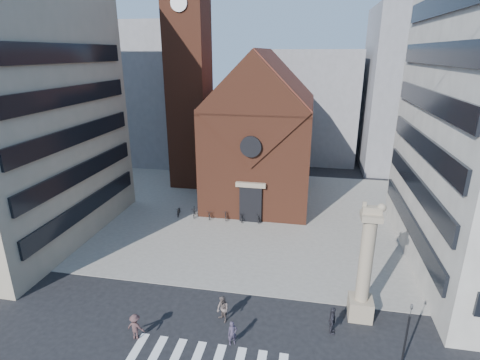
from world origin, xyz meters
The scene contains 19 objects.
ground centered at (0.00, 0.00, 0.00)m, with size 120.00×120.00×0.00m, color black.
piazza centered at (0.00, 19.00, 0.03)m, with size 46.00×30.00×0.05m, color gray.
church centered at (0.00, 25.04, 7.98)m, with size 12.00×16.65×18.00m.
campanile centered at (-10.00, 28.00, 15.74)m, with size 5.50×5.50×31.20m.
bg_block_left centered at (-20.00, 40.00, 11.00)m, with size 16.00×14.00×22.00m, color gray.
bg_block_mid centered at (6.00, 45.00, 9.00)m, with size 14.00×12.00×18.00m, color gray.
bg_block_right centered at (22.00, 42.00, 12.00)m, with size 16.00×14.00×24.00m, color gray.
lion_column centered at (10.01, 3.00, 3.46)m, with size 1.63×1.60×8.68m.
traffic_light centered at (12.00, -1.00, 2.29)m, with size 0.13×0.16×4.30m.
pedestrian_0 centered at (1.80, -1.20, 0.82)m, with size 0.60×0.39×1.65m, color #372F41.
pedestrian_1 centered at (0.71, 0.75, 0.97)m, with size 0.94×0.73×1.93m, color #60514C.
pedestrian_2 centered at (8.01, 0.98, 0.98)m, with size 1.15×0.48×1.96m, color #24232A.
pedestrian_3 centered at (-4.42, -1.88, 0.90)m, with size 1.16×0.67×1.79m, color #462E2E.
scooter_0 centered at (-8.25, 17.00, 0.54)m, with size 0.65×1.87×0.98m, color black.
scooter_1 centered at (-6.44, 17.00, 0.60)m, with size 0.51×1.82×1.09m, color black.
scooter_2 centered at (-4.63, 17.00, 0.54)m, with size 0.65×1.87×0.98m, color black.
scooter_3 centered at (-2.82, 17.00, 0.60)m, with size 0.51×1.82×1.09m, color black.
scooter_4 centered at (-1.01, 17.00, 0.54)m, with size 0.65×1.87×0.98m, color black.
scooter_5 centered at (0.80, 17.00, 0.60)m, with size 0.51×1.82×1.09m, color black.
Camera 1 is at (5.86, -19.91, 17.61)m, focal length 28.00 mm.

